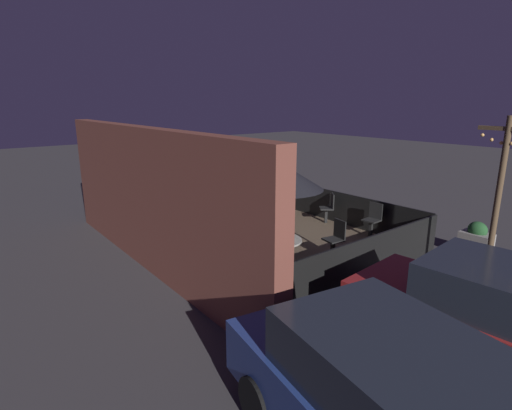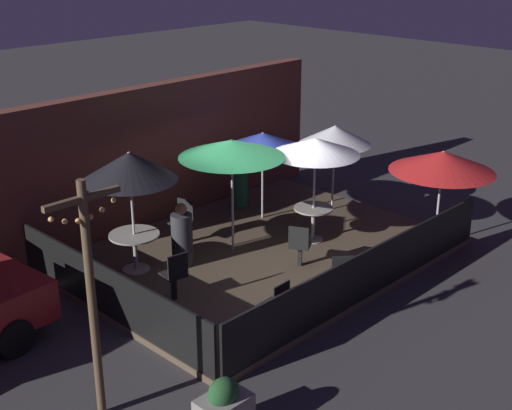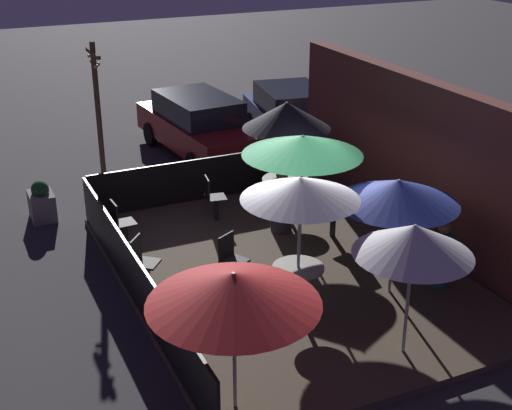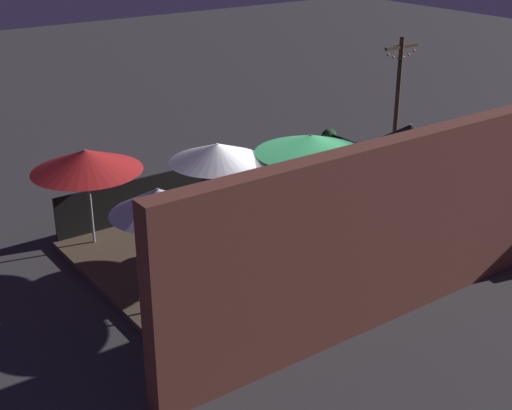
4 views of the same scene
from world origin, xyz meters
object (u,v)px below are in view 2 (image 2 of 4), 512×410
Objects in this scene: patron_0 at (240,185)px; patio_umbrella_2 at (263,142)px; patio_umbrella_0 at (315,146)px; dining_table_0 at (313,214)px; light_post at (91,289)px; patio_umbrella_3 at (335,135)px; patron_1 at (182,238)px; patio_chair_3 at (183,220)px; patio_chair_0 at (341,275)px; patio_umbrella_5 at (443,161)px; patio_chair_4 at (300,244)px; planter_box at (224,410)px; patio_umbrella_4 at (232,149)px; patio_chair_2 at (276,305)px; patio_chair_1 at (175,274)px; patio_umbrella_1 at (130,166)px; dining_table_1 at (135,241)px.

patio_umbrella_2 is at bearing 6.30° from patron_0.
patio_umbrella_0 reaches higher than dining_table_0.
light_post is (-6.52, -1.61, -0.25)m from patio_umbrella_0.
patio_umbrella_0 reaches higher than patio_umbrella_3.
patio_umbrella_2 is at bearing 83.72° from patio_umbrella_0.
patio_umbrella_3 is at bearing 26.19° from dining_table_0.
dining_table_0 is 0.64× the size of patron_1.
patron_0 is at bearing -176.85° from patio_chair_3.
patio_umbrella_0 is at bearing 0.00° from patio_chair_0.
patio_chair_3 is at bearing 136.87° from patio_umbrella_0.
patio_chair_4 is (-3.05, 1.24, -1.30)m from patio_umbrella_5.
planter_box is (-5.97, -5.76, -0.26)m from patron_0.
patio_chair_0 is 0.78× the size of patron_0.
patio_umbrella_4 reaches higher than patio_umbrella_2.
patio_chair_2 is 5.92m from patron_0.
patio_chair_2 is at bearing -7.45° from light_post.
patio_chair_4 is 3.60m from patron_0.
patio_chair_4 is (0.35, -1.53, -1.72)m from patio_umbrella_4.
patio_chair_1 reaches higher than planter_box.
patio_chair_2 is at bearing 26.90° from planter_box.
patio_umbrella_4 is 6.04m from planter_box.
light_post is (-5.32, -0.95, 1.36)m from patio_chair_4.
light_post reaches higher than dining_table_0.
patron_1 is at bearing 158.60° from patio_umbrella_0.
planter_box is (-2.25, -1.14, -0.25)m from patio_chair_2.
light_post is (-6.87, -4.20, 1.32)m from patron_0.
patio_umbrella_0 is 1.11× the size of patio_umbrella_3.
patron_0 is at bearing 43.97° from planter_box.
patio_umbrella_2 is 2.22× the size of patio_chair_0.
patio_umbrella_5 is at bearing -17.02° from patron_1.
patio_umbrella_0 is 0.96× the size of patio_umbrella_4.
patio_umbrella_5 reaches higher than patio_chair_4.
patio_umbrella_1 is 3.94m from patio_chair_2.
patio_chair_4 is at bearing 95.08° from patio_chair_3.
patio_umbrella_5 is at bearing -45.73° from dining_table_0.
patron_0 is at bearing 31.46° from light_post.
light_post is at bearing 79.74° from patio_chair_2.
dining_table_0 is at bearing -0.00° from patio_chair_4.
patio_chair_0 is at bearing -94.86° from patio_chair_2.
patio_umbrella_0 is 2.40× the size of patio_chair_2.
patio_chair_3 is at bearing 38.11° from light_post.
patio_umbrella_0 is at bearing -96.28° from patio_umbrella_2.
dining_table_0 is at bearing -61.79° from patio_chair_2.
patio_umbrella_2 is at bearing 1.85° from dining_table_1.
patio_chair_4 is 2.33m from patron_1.
light_post reaches higher than patron_0.
patio_umbrella_2 is at bearing 152.12° from patio_umbrella_3.
planter_box is (-5.80, -4.85, -1.57)m from patio_umbrella_2.
patio_umbrella_1 reaches higher than patio_umbrella_0.
patio_umbrella_1 reaches higher than dining_table_0.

